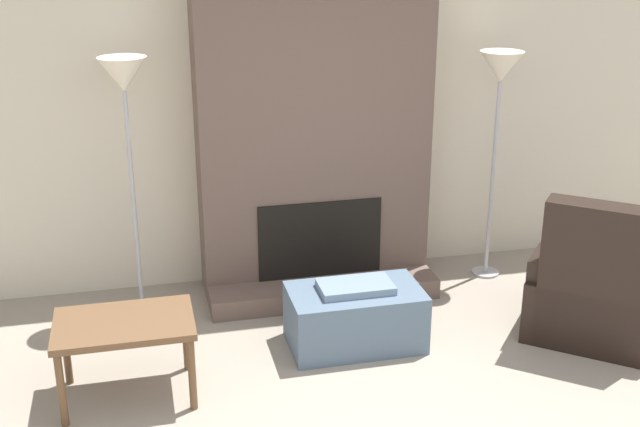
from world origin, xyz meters
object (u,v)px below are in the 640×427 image
object	(u,v)px
side_table	(124,331)
armchair	(596,293)
floor_lamp_right	(500,81)
floor_lamp_left	(124,90)
ottoman	(355,316)

from	to	relation	value
side_table	armchair	bearing A→B (deg)	0.97
floor_lamp_right	floor_lamp_left	bearing A→B (deg)	180.00
floor_lamp_left	floor_lamp_right	distance (m)	2.65
side_table	floor_lamp_right	distance (m)	3.17
floor_lamp_left	floor_lamp_right	world-z (taller)	floor_lamp_left
armchair	floor_lamp_left	distance (m)	3.38
ottoman	armchair	distance (m)	1.61
side_table	floor_lamp_right	world-z (taller)	floor_lamp_right
armchair	side_table	world-z (taller)	armchair
armchair	floor_lamp_right	xyz separation A→B (m)	(-0.28, 1.07, 1.23)
floor_lamp_left	floor_lamp_right	bearing A→B (deg)	-0.00
armchair	side_table	bearing A→B (deg)	40.85
armchair	floor_lamp_right	bearing A→B (deg)	-35.30
side_table	floor_lamp_right	size ratio (longest dim) A/B	0.45
ottoman	armchair	xyz separation A→B (m)	(1.59, -0.23, 0.09)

